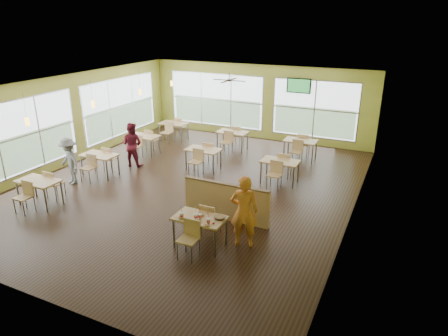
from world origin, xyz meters
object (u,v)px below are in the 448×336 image
at_px(main_table, 200,222).
at_px(man_plaid, 244,211).
at_px(half_wall_divider, 226,201).
at_px(food_basket, 220,217).

distance_m(main_table, man_plaid, 1.05).
xyz_separation_m(half_wall_divider, man_plaid, (0.91, -0.99, 0.36)).
relative_size(main_table, man_plaid, 0.86).
distance_m(half_wall_divider, man_plaid, 1.39).
height_order(half_wall_divider, food_basket, half_wall_divider).
bearing_deg(man_plaid, food_basket, 16.87).
relative_size(main_table, food_basket, 5.63).
xyz_separation_m(main_table, food_basket, (0.45, 0.14, 0.15)).
distance_m(main_table, food_basket, 0.49).
bearing_deg(half_wall_divider, main_table, -90.00).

